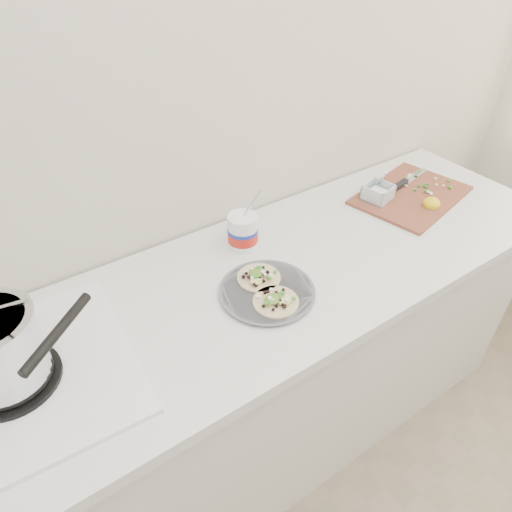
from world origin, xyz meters
TOP-DOWN VIEW (x-y plane):
  - counter at (0.00, 1.43)m, footprint 2.44×0.66m
  - stove at (-0.59, 1.43)m, footprint 0.57×0.53m
  - taco_plate at (0.08, 1.35)m, footprint 0.28×0.28m
  - tub at (0.15, 1.58)m, footprint 0.10×0.10m
  - cutboard at (0.84, 1.49)m, footprint 0.49×0.39m

SIDE VIEW (x-z plane):
  - counter at x=0.00m, z-range 0.00..0.90m
  - cutboard at x=0.84m, z-range 0.88..0.95m
  - taco_plate at x=0.08m, z-range 0.90..0.94m
  - tub at x=0.15m, z-range 0.86..1.08m
  - stove at x=-0.59m, z-range 0.86..1.12m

